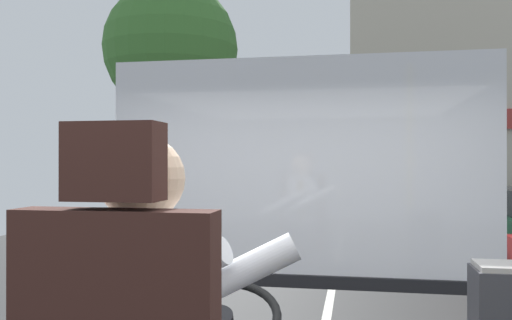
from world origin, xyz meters
TOP-DOWN VIEW (x-y plane):
  - ground at (0.00, 8.80)m, footprint 18.00×44.00m
  - windshield_panel at (0.00, 1.62)m, footprint 2.50×0.08m
  - street_tree at (-2.92, 7.43)m, footprint 2.42×2.42m
  - shop_building at (4.74, 17.51)m, footprint 9.06×4.15m
  - parked_car_charcoal at (3.84, 16.01)m, footprint 1.77×4.12m

SIDE VIEW (x-z plane):
  - ground at x=0.00m, z-range -0.05..0.00m
  - parked_car_charcoal at x=3.84m, z-range 0.02..1.49m
  - windshield_panel at x=0.00m, z-range 1.02..2.50m
  - shop_building at x=4.74m, z-range 0.00..7.94m
  - street_tree at x=-2.92m, z-range 1.35..6.60m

